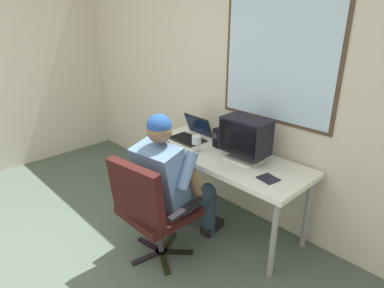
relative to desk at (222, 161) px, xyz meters
The scene contains 9 objects.
wall_rear 0.84m from the desk, 118.11° to the left, with size 5.02×0.08×2.73m.
desk is the anchor object (origin of this frame).
office_chair 0.81m from the desk, 92.23° to the right, with size 0.65×0.57×0.91m.
person_seated 0.55m from the desk, 96.46° to the right, with size 0.57×0.81×1.22m.
crt_monitor 0.35m from the desk, 11.58° to the left, with size 0.40×0.25×0.37m.
laptop 0.49m from the desk, behind, with size 0.35×0.32×0.22m.
wine_glass 0.29m from the desk, 145.50° to the right, with size 0.09×0.09×0.15m.
desk_speaker 0.23m from the desk, 143.56° to the left, with size 0.10×0.10×0.18m.
cd_case 0.57m from the desk, 10.68° to the right, with size 0.16×0.15×0.01m.
Camera 1 is at (1.96, -0.13, 1.90)m, focal length 30.57 mm.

